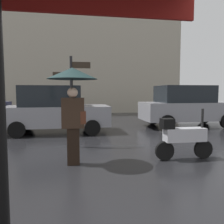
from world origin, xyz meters
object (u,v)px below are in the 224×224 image
(parked_scooter, at_px, (183,137))
(street_signpost, at_px, (72,92))
(pedestrian_with_umbrella, at_px, (73,88))
(parked_car_left, at_px, (187,106))
(parked_car_distant, at_px, (55,109))

(parked_scooter, xyz_separation_m, street_signpost, (-2.64, 1.73, 1.07))
(pedestrian_with_umbrella, xyz_separation_m, parked_car_left, (5.34, 4.97, -0.74))
(parked_car_left, relative_size, street_signpost, 1.64)
(pedestrian_with_umbrella, height_order, parked_scooter, pedestrian_with_umbrella)
(pedestrian_with_umbrella, bearing_deg, parked_car_distant, 101.33)
(parked_car_left, xyz_separation_m, street_signpost, (-5.37, -3.30, 0.64))
(parked_scooter, distance_m, parked_car_distant, 5.51)
(parked_scooter, xyz_separation_m, parked_car_left, (2.73, 5.02, 0.43))
(parked_scooter, distance_m, parked_car_left, 5.73)
(pedestrian_with_umbrella, bearing_deg, parked_car_left, 45.03)
(parked_car_distant, xyz_separation_m, street_signpost, (0.67, -2.66, 0.68))
(pedestrian_with_umbrella, xyz_separation_m, street_signpost, (-0.03, 1.67, -0.09))
(pedestrian_with_umbrella, height_order, parked_car_distant, pedestrian_with_umbrella)
(street_signpost, bearing_deg, parked_car_left, 31.55)
(parked_car_distant, relative_size, street_signpost, 1.56)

